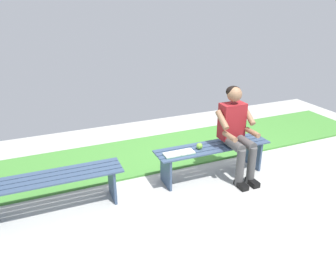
# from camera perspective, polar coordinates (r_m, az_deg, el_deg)

# --- Properties ---
(ground_plane) EXTENTS (10.00, 7.00, 0.04)m
(ground_plane) POSITION_cam_1_polar(r_m,az_deg,el_deg) (3.52, 0.69, -18.42)
(ground_plane) COLOR #B2B2AD
(grass_strip) EXTENTS (9.00, 1.27, 0.03)m
(grass_strip) POSITION_cam_1_polar(r_m,az_deg,el_deg) (5.08, -8.30, -4.25)
(grass_strip) COLOR #478C38
(grass_strip) RESTS_ON ground
(bench_near) EXTENTS (1.65, 0.39, 0.46)m
(bench_near) POSITION_cam_1_polar(r_m,az_deg,el_deg) (4.48, 7.98, -3.35)
(bench_near) COLOR #384C6B
(bench_near) RESTS_ON ground
(bench_far) EXTENTS (1.60, 0.39, 0.46)m
(bench_far) POSITION_cam_1_polar(r_m,az_deg,el_deg) (3.95, -19.77, -8.47)
(bench_far) COLOR #384C6B
(bench_far) RESTS_ON ground
(person_seated) EXTENTS (0.50, 0.69, 1.26)m
(person_seated) POSITION_cam_1_polar(r_m,az_deg,el_deg) (4.41, 12.12, 0.90)
(person_seated) COLOR maroon
(person_seated) RESTS_ON ground
(apple) EXTENTS (0.09, 0.09, 0.09)m
(apple) POSITION_cam_1_polar(r_m,az_deg,el_deg) (4.31, 5.65, -2.06)
(apple) COLOR #72B738
(apple) RESTS_ON bench_near
(book_open) EXTENTS (0.41, 0.16, 0.02)m
(book_open) POSITION_cam_1_polar(r_m,az_deg,el_deg) (4.16, 1.98, -3.41)
(book_open) COLOR white
(book_open) RESTS_ON bench_near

